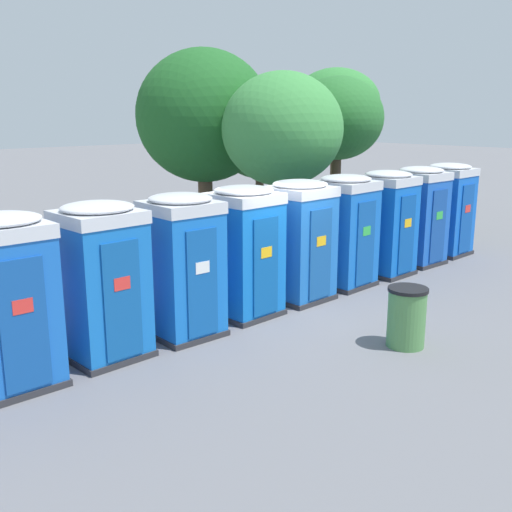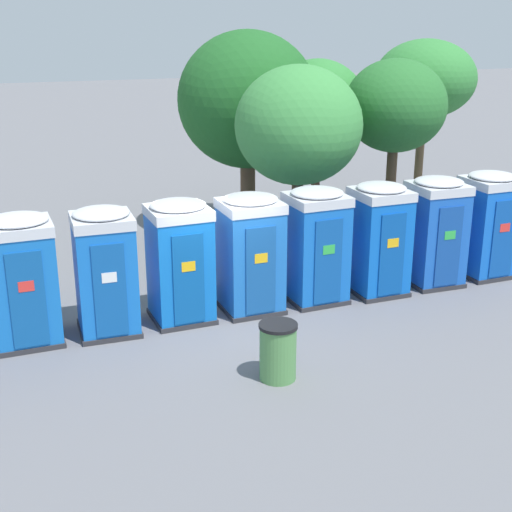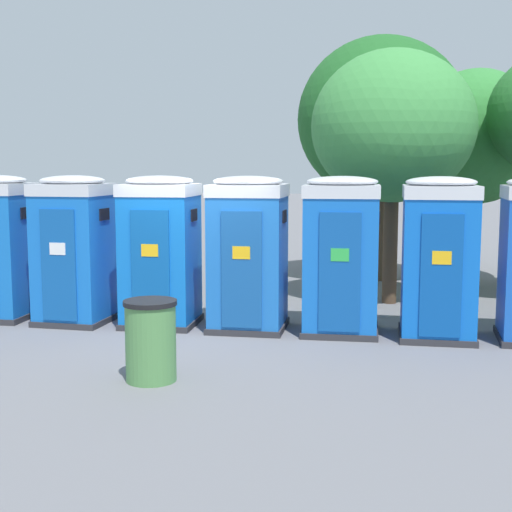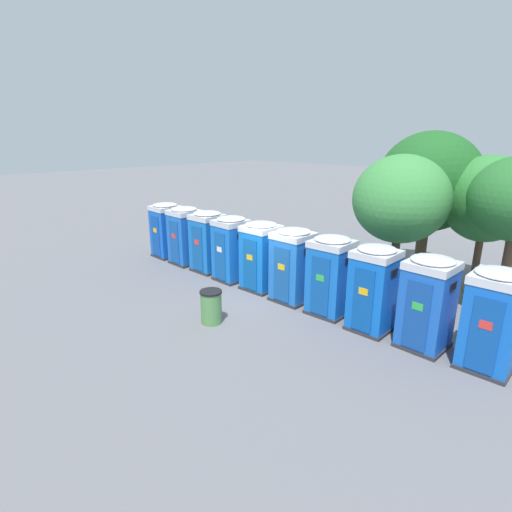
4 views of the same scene
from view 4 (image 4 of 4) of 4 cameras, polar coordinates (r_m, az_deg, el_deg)
ground_plane at (r=14.29m, az=2.04°, el=-5.75°), size 120.00×120.00×0.00m
portapotty_0 at (r=19.12m, az=-12.69°, el=3.69°), size 1.24×1.24×2.54m
portapotty_1 at (r=17.87m, az=-10.10°, el=2.94°), size 1.25×1.22×2.54m
portapotty_2 at (r=16.72m, az=-6.88°, el=2.13°), size 1.25×1.22×2.54m
portapotty_3 at (r=15.56m, az=-3.55°, el=1.11°), size 1.20×1.23×2.54m
portapotty_4 at (r=14.55m, az=0.69°, el=0.04°), size 1.25×1.24×2.54m
portapotty_5 at (r=13.57m, az=5.24°, el=-1.27°), size 1.25×1.22×2.54m
portapotty_6 at (r=12.74m, az=10.59°, el=-2.71°), size 1.26×1.25×2.54m
portapotty_7 at (r=11.96m, az=16.45°, el=-4.43°), size 1.17×1.22×2.54m
portapotty_8 at (r=11.45m, az=23.28°, el=-6.11°), size 1.21×1.23×2.54m
portapotty_9 at (r=11.12m, az=30.70°, el=-7.82°), size 1.21×1.22×2.54m
street_tree_0 at (r=16.97m, az=23.48°, el=9.62°), size 3.91×3.91×5.68m
street_tree_3 at (r=16.26m, az=30.07°, el=7.02°), size 2.95×2.95×4.87m
street_tree_4 at (r=14.23m, az=19.96°, el=7.58°), size 3.16×3.16×4.92m
trash_can at (r=12.23m, az=-6.41°, el=-7.20°), size 0.67×0.67×1.03m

